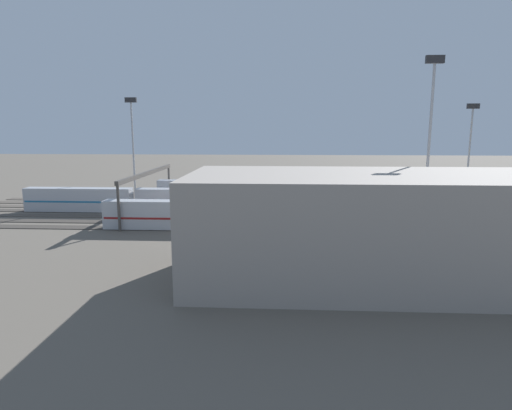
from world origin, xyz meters
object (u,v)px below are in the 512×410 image
train_on_track_6 (306,216)px  maintenance_shed (384,227)px  train_on_track_3 (305,202)px  light_mast_2 (470,139)px  light_mast_0 (132,134)px  train_on_track_5 (430,214)px  signal_gantry (148,177)px  light_mast_1 (430,125)px  train_on_track_1 (408,197)px  train_on_track_0 (303,191)px

train_on_track_6 → maintenance_shed: maintenance_shed is taller
train_on_track_3 → light_mast_2: size_ratio=5.11×
light_mast_2 → train_on_track_3: bearing=23.7°
light_mast_2 → maintenance_shed: (33.12, 56.27, -8.98)m
train_on_track_3 → light_mast_0: bearing=-22.2°
train_on_track_5 → maintenance_shed: (15.34, 28.71, 4.12)m
light_mast_0 → signal_gantry: light_mast_0 is taller
signal_gantry → maintenance_shed: size_ratio=0.77×
light_mast_1 → train_on_track_6: bearing=-9.4°
train_on_track_6 → train_on_track_1: size_ratio=7.14×
light_mast_1 → signal_gantry: light_mast_1 is taller
train_on_track_0 → train_on_track_5: 33.18m
train_on_track_5 → maintenance_shed: bearing=61.9°
light_mast_0 → maintenance_shed: bearing=131.2°
train_on_track_0 → train_on_track_3: same height
light_mast_1 → maintenance_shed: size_ratio=0.63×
train_on_track_3 → light_mast_1: 30.16m
train_on_track_5 → signal_gantry: 56.55m
train_on_track_0 → light_mast_2: bearing=-176.3°
train_on_track_0 → light_mast_0: bearing=-2.8°
light_mast_1 → train_on_track_5: bearing=-115.5°
train_on_track_0 → train_on_track_1: size_ratio=7.14×
train_on_track_5 → light_mast_2: size_ratio=0.43×
light_mast_0 → light_mast_1: (-60.24, 35.25, 2.01)m
train_on_track_3 → light_mast_1: size_ratio=4.16×
train_on_track_6 → signal_gantry: bearing=-24.8°
light_mast_1 → light_mast_0: bearing=-30.3°
train_on_track_3 → maintenance_shed: (-6.89, 38.71, 3.67)m
train_on_track_6 → light_mast_1: light_mast_1 is taller
train_on_track_1 → light_mast_1: (5.63, 28.17, 16.03)m
train_on_track_3 → signal_gantry: (33.16, 0.00, 5.05)m
train_on_track_3 → light_mast_1: (-18.34, 18.17, 15.58)m
train_on_track_6 → train_on_track_1: 35.17m
train_on_track_5 → light_mast_0: 71.01m
train_on_track_3 → light_mast_2: (-40.01, -17.56, 12.65)m
train_on_track_6 → light_mast_2: size_ratio=3.05×
train_on_track_3 → signal_gantry: signal_gantry is taller
train_on_track_1 → signal_gantry: 58.26m
train_on_track_1 → maintenance_shed: size_ratio=0.22×
train_on_track_3 → maintenance_shed: size_ratio=2.62×
train_on_track_6 → signal_gantry: 36.05m
train_on_track_6 → train_on_track_3: (-0.77, -15.00, 0.01)m
train_on_track_3 → train_on_track_5: size_ratio=11.98×
train_on_track_5 → light_mast_0: (64.13, -27.09, 14.02)m
train_on_track_1 → light_mast_0: bearing=-6.1°
train_on_track_0 → train_on_track_1: same height
signal_gantry → train_on_track_0: bearing=-155.9°
train_on_track_5 → maintenance_shed: maintenance_shed is taller
signal_gantry → train_on_track_1: bearing=-170.1°
train_on_track_3 → signal_gantry: bearing=0.0°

